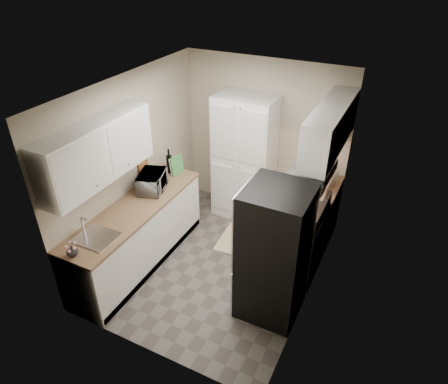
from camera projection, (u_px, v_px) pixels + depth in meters
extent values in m
plane|color=#56514C|center=(217.00, 263.00, 5.64)|extent=(3.20, 3.20, 0.00)
cube|color=#B0A28E|center=(264.00, 140.00, 6.19)|extent=(2.60, 0.04, 2.50)
cube|color=#B0A28E|center=(139.00, 266.00, 3.76)|extent=(2.60, 0.04, 2.50)
cube|color=#B0A28E|center=(132.00, 166.00, 5.47)|extent=(0.04, 3.20, 2.50)
cube|color=#B0A28E|center=(319.00, 214.00, 4.49)|extent=(0.04, 3.20, 2.50)
cube|color=silver|center=(215.00, 89.00, 4.31)|extent=(2.60, 3.20, 0.04)
cube|color=white|center=(97.00, 152.00, 4.53)|extent=(0.33, 1.60, 0.70)
cube|color=white|center=(330.00, 133.00, 4.83)|extent=(0.33, 1.55, 0.58)
cube|color=#99999E|center=(312.00, 174.00, 4.73)|extent=(0.45, 0.76, 0.13)
cube|color=#B7B7BC|center=(96.00, 238.00, 4.65)|extent=(0.45, 0.40, 0.02)
cube|color=brown|center=(143.00, 164.00, 5.65)|extent=(0.02, 0.22, 0.22)
cube|color=white|center=(244.00, 159.00, 6.18)|extent=(0.90, 0.55, 2.00)
cube|color=white|center=(139.00, 236.00, 5.45)|extent=(0.60, 2.30, 0.88)
cube|color=#846647|center=(135.00, 208.00, 5.21)|extent=(0.63, 2.33, 0.04)
cube|color=white|center=(313.00, 212.00, 5.94)|extent=(0.60, 0.80, 0.88)
cube|color=#846647|center=(317.00, 186.00, 5.69)|extent=(0.63, 0.83, 0.04)
cube|color=#B7B7BC|center=(295.00, 242.00, 5.33)|extent=(0.64, 0.76, 0.90)
cube|color=black|center=(298.00, 213.00, 5.09)|extent=(0.66, 0.78, 0.03)
cube|color=black|center=(322.00, 212.00, 4.92)|extent=(0.06, 0.76, 0.22)
cube|color=tan|center=(266.00, 234.00, 5.31)|extent=(0.01, 0.16, 0.42)
cube|color=beige|center=(272.00, 224.00, 5.49)|extent=(0.01, 0.16, 0.42)
cube|color=#B7B7BC|center=(274.00, 254.00, 4.52)|extent=(0.70, 0.72, 1.70)
imported|color=silver|center=(152.00, 182.00, 5.49)|extent=(0.45, 0.55, 0.26)
cylinder|color=black|center=(169.00, 162.00, 5.90)|extent=(0.09, 0.09, 0.34)
imported|color=silver|center=(72.00, 251.00, 4.36)|extent=(0.15, 0.15, 0.13)
cube|color=#3D8B43|center=(177.00, 165.00, 5.87)|extent=(0.06, 0.23, 0.29)
cube|color=silver|center=(321.00, 180.00, 5.57)|extent=(0.37, 0.44, 0.23)
cube|color=beige|center=(236.00, 239.00, 6.09)|extent=(0.51, 0.76, 0.01)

